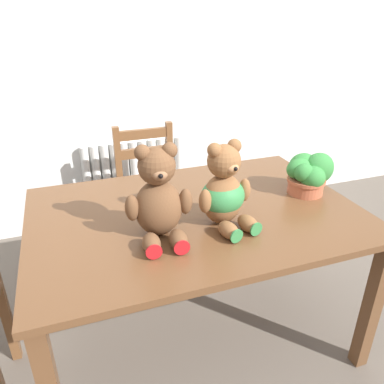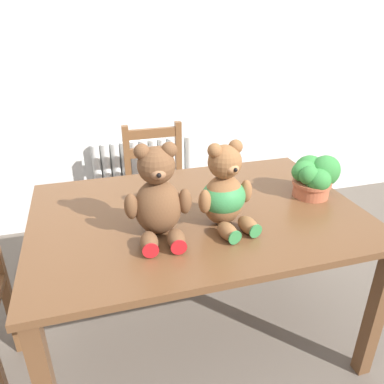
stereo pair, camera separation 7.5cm
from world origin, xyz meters
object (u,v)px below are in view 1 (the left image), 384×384
at_px(wooden_chair_behind, 151,194).
at_px(potted_plant, 309,173).
at_px(teddy_bear_right, 224,192).
at_px(teddy_bear_left, 159,199).

relative_size(wooden_chair_behind, potted_plant, 3.59).
distance_m(teddy_bear_right, potted_plant, 0.52).
xyz_separation_m(wooden_chair_behind, teddy_bear_right, (0.10, -0.91, 0.41)).
height_order(wooden_chair_behind, teddy_bear_left, teddy_bear_left).
xyz_separation_m(wooden_chair_behind, teddy_bear_left, (-0.17, -0.91, 0.43)).
bearing_deg(potted_plant, wooden_chair_behind, 127.81).
bearing_deg(teddy_bear_right, wooden_chair_behind, -95.69).
distance_m(wooden_chair_behind, teddy_bear_left, 1.02).
bearing_deg(teddy_bear_left, wooden_chair_behind, -96.16).
xyz_separation_m(teddy_bear_left, teddy_bear_right, (0.27, 0.00, -0.02)).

